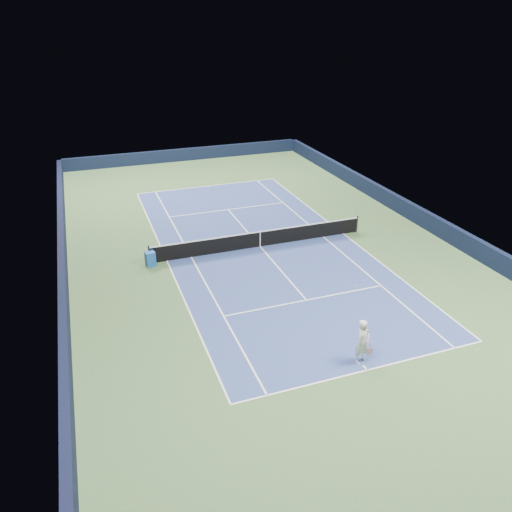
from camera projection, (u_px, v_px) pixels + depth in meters
name	position (u px, v px, depth m)	size (l,w,h in m)	color
ground	(260.00, 247.00, 29.16)	(40.00, 40.00, 0.00)	#3D5D33
wall_far	(185.00, 155.00, 45.64)	(22.00, 0.35, 1.10)	black
wall_right	(417.00, 215.00, 32.21)	(0.35, 40.00, 1.10)	#101832
wall_left	(63.00, 267.00, 25.62)	(0.35, 40.00, 1.10)	black
court_surface	(260.00, 247.00, 29.16)	(10.97, 23.77, 0.01)	navy
baseline_far	(208.00, 186.00, 39.18)	(10.97, 0.08, 0.00)	white
baseline_near	(367.00, 370.00, 19.13)	(10.97, 0.08, 0.00)	white
sideline_doubles_right	(343.00, 234.00, 30.83)	(0.08, 23.77, 0.00)	white
sideline_doubles_left	(167.00, 261.00, 27.49)	(0.08, 23.77, 0.00)	white
sideline_singles_right	(323.00, 237.00, 30.41)	(0.08, 23.77, 0.00)	white
sideline_singles_left	(191.00, 257.00, 27.91)	(0.08, 23.77, 0.00)	white
service_line_far	(228.00, 210.00, 34.56)	(8.23, 0.08, 0.00)	white
service_line_near	(307.00, 300.00, 23.76)	(8.23, 0.08, 0.00)	white
center_service_line	(260.00, 246.00, 29.16)	(0.08, 12.80, 0.00)	white
center_mark_far	(208.00, 187.00, 39.06)	(0.08, 0.30, 0.00)	white
center_mark_near	(365.00, 368.00, 19.26)	(0.08, 0.30, 0.00)	white
tennis_net	(260.00, 239.00, 28.94)	(12.90, 0.10, 1.07)	black
sponsor_cube	(150.00, 259.00, 26.82)	(0.61, 0.53, 0.81)	#1C51AA
tennis_player	(363.00, 342.00, 19.19)	(0.89, 1.37, 2.90)	silver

